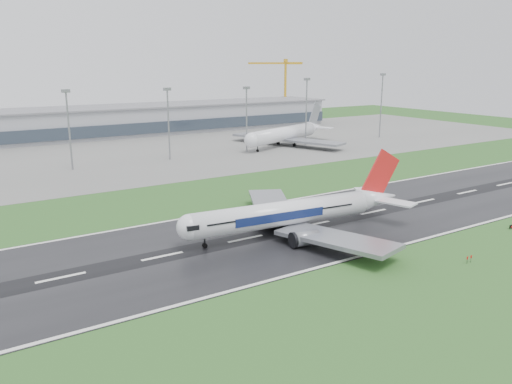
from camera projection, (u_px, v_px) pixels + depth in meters
ground at (373, 212)px, 135.51m from camera, size 520.00×520.00×0.00m
runway at (373, 212)px, 135.50m from camera, size 400.00×45.00×0.10m
apron at (180, 148)px, 237.76m from camera, size 400.00×130.00×0.08m
terminal at (135, 120)px, 285.00m from camera, size 240.00×36.00×15.00m
main_airliner at (298, 197)px, 117.01m from camera, size 63.55×61.07×17.19m
parked_airliner at (286, 126)px, 242.35m from camera, size 80.34×77.77×18.65m
tower_crane at (285, 89)px, 353.27m from camera, size 41.95×6.26×41.61m
runway_sign at (512, 227)px, 121.87m from camera, size 2.31×0.59×1.04m
floodmast_1 at (69, 132)px, 185.45m from camera, size 0.64×0.64×28.35m
floodmast_2 at (169, 126)px, 205.73m from camera, size 0.64×0.64×27.99m
floodmast_3 at (247, 121)px, 225.05m from camera, size 0.64×0.64×27.55m
floodmast_4 at (306, 113)px, 241.99m from camera, size 0.64×0.64×30.72m
floodmast_5 at (381, 107)px, 267.72m from camera, size 0.64×0.64×32.32m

